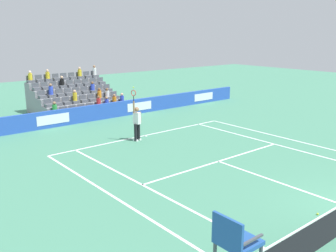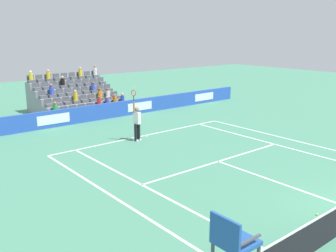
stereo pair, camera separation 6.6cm
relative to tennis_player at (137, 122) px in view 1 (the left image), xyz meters
The scene contains 12 objects.
line_baseline 1.42m from the tennis_player, 148.42° to the right, with size 10.97×0.10×0.01m, color white.
line_service 5.13m from the tennis_player, 100.00° to the left, with size 8.23×0.10×0.01m, color white.
line_centre_service 8.26m from the tennis_player, 96.11° to the left, with size 0.10×6.40×0.01m, color white.
line_singles_sideline_left 6.38m from the tennis_player, 59.06° to the left, with size 0.10×11.89×0.01m, color white.
line_singles_sideline_right 7.42m from the tennis_player, 132.69° to the left, with size 0.10×11.89×0.01m, color white.
line_doubles_sideline_left 7.18m from the tennis_player, 49.55° to the left, with size 0.10×11.89×0.01m, color white.
line_doubles_sideline_right 8.41m from the tennis_player, 139.62° to the left, with size 0.10×11.89×0.01m, color white.
line_centre_mark 1.39m from the tennis_player, 153.43° to the right, with size 0.10×0.20×0.01m, color white.
sponsor_barrier 5.59m from the tennis_player, 99.01° to the right, with size 24.95×0.22×1.02m.
tennis_player is the anchor object (origin of this frame).
stadium_stand 9.11m from the tennis_player, 95.55° to the right, with size 5.58×4.75×3.04m.
loose_tennis_ball 10.40m from the tennis_player, 87.66° to the left, with size 0.07×0.07×0.07m, color #D1E533.
Camera 1 is at (11.68, 4.26, 5.53)m, focal length 40.29 mm.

